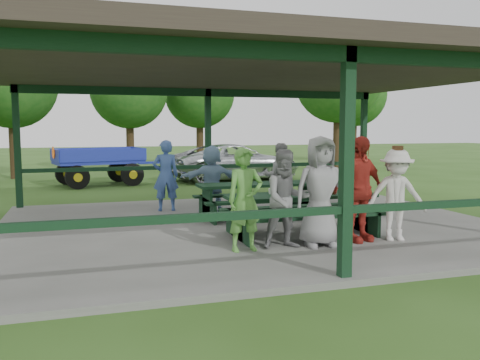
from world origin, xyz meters
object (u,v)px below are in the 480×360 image
object	(u,v)px
picnic_table_near	(301,209)
spectator_blue	(166,176)
contestant_grey_mid	(320,191)
pickup_truck	(236,162)
contestant_white_fedora	(396,195)
spectator_lblue	(212,178)
contestant_green	(245,200)
contestant_grey_left	(287,199)
picnic_table_far	(258,195)
contestant_red	(359,189)
farm_trailer	(99,166)
spectator_grey	(279,176)

from	to	relation	value
picnic_table_near	spectator_blue	world-z (taller)	spectator_blue
contestant_grey_mid	pickup_truck	xyz separation A→B (m)	(1.98, 11.41, -0.31)
contestant_grey_mid	contestant_white_fedora	world-z (taller)	contestant_grey_mid
contestant_white_fedora	spectator_blue	xyz separation A→B (m)	(-3.33, 4.36, 0.03)
contestant_white_fedora	spectator_lblue	bearing A→B (deg)	139.54
contestant_grey_mid	pickup_truck	bearing A→B (deg)	83.67
contestant_green	spectator_lblue	size ratio (longest dim) A/B	1.06
contestant_grey_left	spectator_blue	bearing A→B (deg)	109.73
contestant_grey_left	picnic_table_near	bearing A→B (deg)	56.17
picnic_table_far	contestant_white_fedora	xyz separation A→B (m)	(1.52, -2.93, 0.33)
contestant_grey_left	contestant_green	bearing A→B (deg)	-178.13
picnic_table_far	spectator_lblue	size ratio (longest dim) A/B	1.70
picnic_table_far	contestant_grey_left	distance (m)	2.95
contestant_red	contestant_white_fedora	xyz separation A→B (m)	(0.66, -0.14, -0.11)
picnic_table_near	farm_trailer	distance (m)	10.75
contestant_grey_left	spectator_lblue	bearing A→B (deg)	97.30
contestant_grey_left	spectator_blue	xyz separation A→B (m)	(-1.30, 4.31, 0.03)
picnic_table_far	spectator_grey	world-z (taller)	spectator_grey
contestant_green	farm_trailer	world-z (taller)	contestant_green
spectator_lblue	spectator_grey	distance (m)	1.68
picnic_table_far	contestant_grey_left	size ratio (longest dim) A/B	1.64
contestant_white_fedora	spectator_blue	size ratio (longest dim) A/B	0.99
picnic_table_near	contestant_grey_left	bearing A→B (deg)	-126.81
pickup_truck	farm_trailer	size ratio (longest dim) A/B	1.24
contestant_green	contestant_red	size ratio (longest dim) A/B	0.90
contestant_grey_mid	contestant_white_fedora	size ratio (longest dim) A/B	1.11
picnic_table_near	spectator_grey	bearing A→B (deg)	75.97
picnic_table_near	spectator_blue	distance (m)	3.96
contestant_red	contestant_white_fedora	size ratio (longest dim) A/B	1.10
picnic_table_far	spectator_grey	distance (m)	1.32
farm_trailer	contestant_green	bearing A→B (deg)	-94.09
contestant_white_fedora	spectator_grey	xyz separation A→B (m)	(-0.65, 3.86, -0.01)
contestant_grey_mid	contestant_grey_left	bearing A→B (deg)	179.96
picnic_table_far	contestant_green	xyz separation A→B (m)	(-1.22, -2.87, 0.35)
contestant_white_fedora	spectator_grey	bearing A→B (deg)	118.31
picnic_table_near	spectator_grey	size ratio (longest dim) A/B	1.75
pickup_truck	contestant_red	bearing A→B (deg)	166.19
contestant_grey_mid	farm_trailer	world-z (taller)	contestant_grey_mid
picnic_table_far	contestant_green	world-z (taller)	contestant_green
farm_trailer	spectator_blue	bearing A→B (deg)	-92.92
contestant_green	contestant_grey_left	xyz separation A→B (m)	(0.71, -0.01, -0.01)
picnic_table_far	pickup_truck	bearing A→B (deg)	76.39
contestant_grey_mid	spectator_grey	bearing A→B (deg)	81.70
contestant_green	contestant_white_fedora	bearing A→B (deg)	-5.64
contestant_grey_left	contestant_red	bearing A→B (deg)	6.62
picnic_table_near	contestant_green	size ratio (longest dim) A/B	1.69
picnic_table_near	contestant_red	bearing A→B (deg)	-47.73
spectator_lblue	picnic_table_far	bearing A→B (deg)	125.58
picnic_table_near	farm_trailer	size ratio (longest dim) A/B	0.68
pickup_truck	spectator_grey	bearing A→B (deg)	163.35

